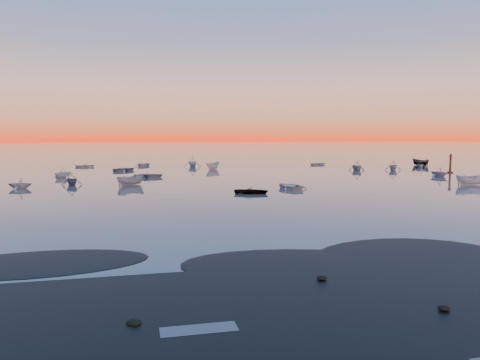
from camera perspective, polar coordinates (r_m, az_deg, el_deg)
name	(u,v)px	position (r m, az deg, el deg)	size (l,w,h in m)	color
ground	(184,160)	(126.44, -6.86, 2.45)	(600.00, 600.00, 0.00)	#615651
mud_lobes	(370,250)	(28.81, 15.54, -8.25)	(140.00, 6.00, 0.07)	black
moored_fleet	(214,174)	(79.98, -3.23, 0.69)	(124.00, 58.00, 1.20)	silver
boat_near_center	(131,185)	(64.67, -13.18, -0.61)	(4.00, 1.69, 1.39)	gray
boat_near_right	(439,176)	(82.65, 23.10, 0.41)	(3.24, 1.46, 1.14)	gray
channel_marker	(450,165)	(91.31, 24.26, 1.70)	(1.01, 1.01, 3.58)	#42130E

